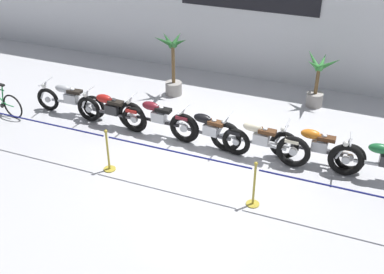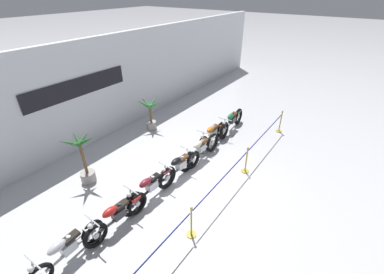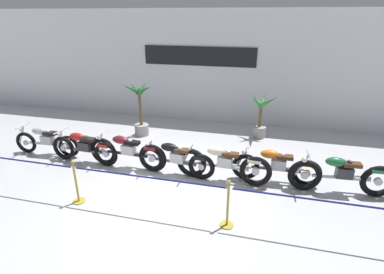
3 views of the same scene
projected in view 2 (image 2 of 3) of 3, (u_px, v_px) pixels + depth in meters
The scene contains 15 objects.
ground_plane at pixel (191, 183), 8.86m from camera, with size 120.00×120.00×0.00m, color silver.
back_wall at pixel (87, 94), 10.33m from camera, with size 28.00×0.29×4.20m.
motorcycle_silver_0 at pixel (67, 250), 6.13m from camera, with size 2.12×0.62×0.91m.
motorcycle_red_1 at pixel (117, 216), 7.01m from camera, with size 2.13×0.62×0.94m.
motorcycle_maroon_2 at pixel (150, 188), 7.94m from camera, with size 2.31×0.62×0.97m.
motorcycle_black_3 at pixel (180, 167), 8.92m from camera, with size 2.13×0.62×0.93m.
motorcycle_cream_4 at pixel (200, 150), 9.77m from camera, with size 2.44×0.62×0.98m.
motorcycle_orange_5 at pixel (212, 134), 10.82m from camera, with size 2.21×0.62×0.93m.
motorcycle_green_6 at pixel (231, 122), 11.79m from camera, with size 2.42×0.62×0.97m.
potted_palm_left_of_row at pixel (151, 115), 11.82m from camera, with size 1.04×1.16×1.58m.
potted_palm_right_of_row at pixel (84, 162), 8.50m from camera, with size 0.97×1.01×1.94m.
stanchion_far_left at pixel (198, 209), 6.86m from camera, with size 10.73×0.28×1.05m.
stanchion_mid_left at pixel (191, 226), 6.85m from camera, with size 0.28×0.28×1.05m.
stanchion_mid_right at pixel (246, 163), 9.24m from camera, with size 0.28×0.28×1.05m.
stanchion_far_right at pixel (280, 125), 11.80m from camera, with size 0.28×0.28×1.05m.
Camera 2 is at (-5.52, -3.96, 5.91)m, focal length 24.00 mm.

